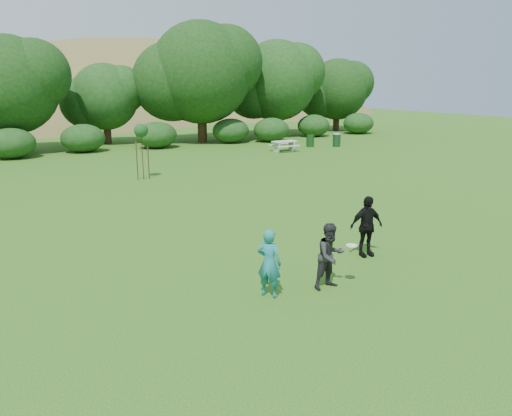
{
  "coord_description": "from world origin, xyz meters",
  "views": [
    {
      "loc": [
        -7.75,
        -9.75,
        4.9
      ],
      "look_at": [
        0.0,
        3.0,
        1.1
      ],
      "focal_mm": 35.0,
      "sensor_mm": 36.0,
      "label": 1
    }
  ],
  "objects": [
    {
      "name": "sapling",
      "position": [
        0.42,
        14.83,
        2.42
      ],
      "size": [
        0.7,
        0.7,
        2.85
      ],
      "color": "#382A16",
      "rests_on": "ground"
    },
    {
      "name": "hillside",
      "position": [
        -0.56,
        68.45,
        -11.97
      ],
      "size": [
        150.0,
        72.0,
        52.0
      ],
      "color": "olive",
      "rests_on": "ground"
    },
    {
      "name": "player_teal",
      "position": [
        -1.85,
        -0.63,
        0.82
      ],
      "size": [
        0.65,
        0.71,
        1.64
      ],
      "primitive_type": "imported",
      "rotation": [
        0.0,
        0.0,
        2.13
      ],
      "color": "#1B757C",
      "rests_on": "ground"
    },
    {
      "name": "picnic_table",
      "position": [
        12.56,
        19.75,
        0.52
      ],
      "size": [
        1.8,
        1.48,
        0.76
      ],
      "color": "#BCB9AD",
      "rests_on": "ground"
    },
    {
      "name": "tree_row",
      "position": [
        3.23,
        28.68,
        4.87
      ],
      "size": [
        53.92,
        10.38,
        9.62
      ],
      "color": "#3A2616",
      "rests_on": "ground"
    },
    {
      "name": "player_grey",
      "position": [
        -0.32,
        -0.98,
        0.81
      ],
      "size": [
        0.8,
        0.63,
        1.63
      ],
      "primitive_type": "imported",
      "rotation": [
        0.0,
        0.0,
        0.02
      ],
      "color": "#252527",
      "rests_on": "ground"
    },
    {
      "name": "frisbee",
      "position": [
        0.14,
        -1.21,
        1.06
      ],
      "size": [
        0.27,
        0.27,
        0.03
      ],
      "color": "white",
      "rests_on": "ground"
    },
    {
      "name": "trash_can_lidded",
      "position": [
        17.6,
        19.96,
        0.54
      ],
      "size": [
        0.6,
        0.6,
        1.05
      ],
      "color": "#153A1C",
      "rests_on": "ground"
    },
    {
      "name": "player_black",
      "position": [
        2.04,
        0.28,
        0.88
      ],
      "size": [
        1.1,
        0.61,
        1.77
      ],
      "primitive_type": "imported",
      "rotation": [
        0.0,
        0.0,
        -0.18
      ],
      "color": "black",
      "rests_on": "ground"
    },
    {
      "name": "ground",
      "position": [
        0.0,
        0.0,
        0.0
      ],
      "size": [
        120.0,
        120.0,
        0.0
      ],
      "primitive_type": "plane",
      "color": "#19470C",
      "rests_on": "ground"
    },
    {
      "name": "trash_can_near",
      "position": [
        15.79,
        20.93,
        0.45
      ],
      "size": [
        0.6,
        0.6,
        0.9
      ],
      "primitive_type": "cylinder",
      "color": "#153C16",
      "rests_on": "ground"
    }
  ]
}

